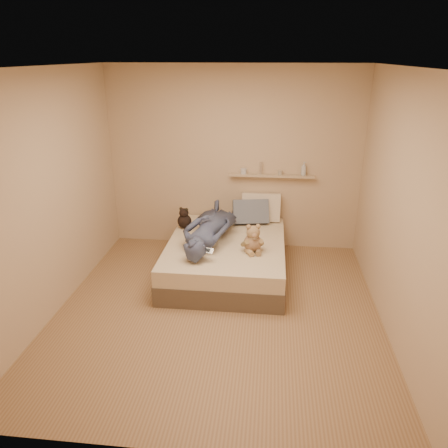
# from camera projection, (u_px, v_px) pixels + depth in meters

# --- Properties ---
(room) EXTENTS (3.80, 3.80, 3.80)m
(room) POSITION_uv_depth(u_px,v_px,m) (217.00, 201.00, 4.46)
(room) COLOR #95744D
(room) RESTS_ON ground
(bed) EXTENTS (1.50, 1.90, 0.45)m
(bed) POSITION_uv_depth(u_px,v_px,m) (226.00, 257.00, 5.71)
(bed) COLOR brown
(bed) RESTS_ON floor
(game_console) EXTENTS (0.17, 0.10, 0.05)m
(game_console) POSITION_uv_depth(u_px,v_px,m) (207.00, 250.00, 5.04)
(game_console) COLOR #B6B8BE
(game_console) RESTS_ON bed
(teddy_bear) EXTENTS (0.29, 0.30, 0.36)m
(teddy_bear) POSITION_uv_depth(u_px,v_px,m) (253.00, 240.00, 5.28)
(teddy_bear) COLOR #966F52
(teddy_bear) RESTS_ON bed
(dark_plush) EXTENTS (0.19, 0.19, 0.30)m
(dark_plush) POSITION_uv_depth(u_px,v_px,m) (184.00, 219.00, 6.03)
(dark_plush) COLOR black
(dark_plush) RESTS_ON bed
(pillow_cream) EXTENTS (0.55, 0.23, 0.42)m
(pillow_cream) POSITION_uv_depth(u_px,v_px,m) (261.00, 207.00, 6.28)
(pillow_cream) COLOR beige
(pillow_cream) RESTS_ON bed
(pillow_grey) EXTENTS (0.54, 0.36, 0.37)m
(pillow_grey) POSITION_uv_depth(u_px,v_px,m) (251.00, 212.00, 6.18)
(pillow_grey) COLOR slate
(pillow_grey) RESTS_ON bed
(person) EXTENTS (0.80, 1.62, 0.37)m
(person) POSITION_uv_depth(u_px,v_px,m) (210.00, 227.00, 5.61)
(person) COLOR #3F4B63
(person) RESTS_ON bed
(wall_shelf) EXTENTS (1.20, 0.12, 0.03)m
(wall_shelf) POSITION_uv_depth(u_px,v_px,m) (272.00, 176.00, 6.18)
(wall_shelf) COLOR tan
(wall_shelf) RESTS_ON wall_back
(shelf_bottles) EXTENTS (0.94, 0.10, 0.19)m
(shelf_bottles) POSITION_uv_depth(u_px,v_px,m) (280.00, 170.00, 6.14)
(shelf_bottles) COLOR silver
(shelf_bottles) RESTS_ON wall_shelf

